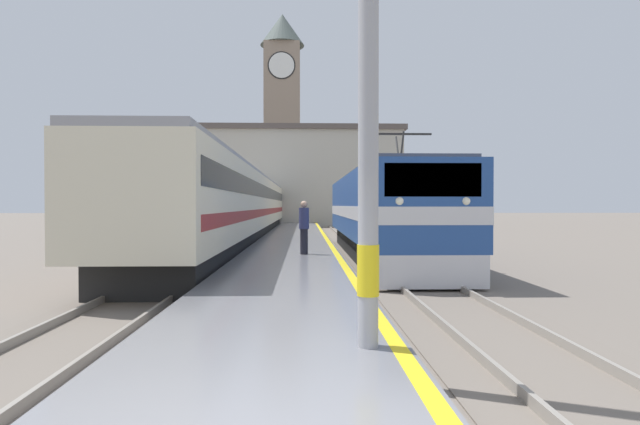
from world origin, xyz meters
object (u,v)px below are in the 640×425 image
object	(u,v)px
locomotive_train	(380,213)
catenary_mast	(378,28)
passenger_train	(250,206)
clock_tower	(282,111)
person_on_platform	(304,226)

from	to	relation	value
locomotive_train	catenary_mast	xyz separation A→B (m)	(-2.20, -14.15, 2.39)
passenger_train	clock_tower	world-z (taller)	clock_tower
locomotive_train	catenary_mast	size ratio (longest dim) A/B	2.25
clock_tower	person_on_platform	bearing A→B (deg)	-86.63
passenger_train	clock_tower	distance (m)	33.66
locomotive_train	catenary_mast	world-z (taller)	catenary_mast
locomotive_train	passenger_train	bearing A→B (deg)	116.85
catenary_mast	person_on_platform	world-z (taller)	catenary_mast
locomotive_train	passenger_train	size ratio (longest dim) A/B	0.36
passenger_train	locomotive_train	bearing A→B (deg)	-63.15
passenger_train	catenary_mast	bearing A→B (deg)	-80.78
locomotive_train	passenger_train	world-z (taller)	locomotive_train
passenger_train	person_on_platform	bearing A→B (deg)	-77.61
locomotive_train	passenger_train	xyz separation A→B (m)	(-6.61, 13.06, 0.31)
person_on_platform	clock_tower	world-z (taller)	clock_tower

